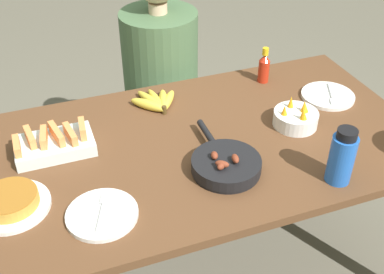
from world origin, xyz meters
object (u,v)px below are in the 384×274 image
object	(u,v)px
skillet	(226,165)
empty_plate_near_front	(328,96)
frittata_plate_center	(11,202)
hot_sauce_bottle	(264,67)
banana_bunch	(157,102)
melon_tray	(54,144)
person_figure	(162,102)
fruit_bowl_citrus	(296,118)
water_bottle	(342,157)
empty_plate_far_left	(102,214)

from	to	relation	value
skillet	empty_plate_near_front	world-z (taller)	skillet
frittata_plate_center	empty_plate_near_front	size ratio (longest dim) A/B	1.08
skillet	hot_sauce_bottle	distance (m)	0.67
banana_bunch	hot_sauce_bottle	distance (m)	0.52
melon_tray	frittata_plate_center	bearing A→B (deg)	-123.70
melon_tray	empty_plate_near_front	size ratio (longest dim) A/B	1.24
banana_bunch	person_figure	xyz separation A→B (m)	(0.14, 0.41, -0.28)
banana_bunch	person_figure	size ratio (longest dim) A/B	0.18
empty_plate_near_front	melon_tray	bearing A→B (deg)	178.76
frittata_plate_center	fruit_bowl_citrus	world-z (taller)	fruit_bowl_citrus
water_bottle	person_figure	distance (m)	1.18
skillet	fruit_bowl_citrus	world-z (taller)	fruit_bowl_citrus
fruit_bowl_citrus	person_figure	size ratio (longest dim) A/B	0.14
skillet	fruit_bowl_citrus	xyz separation A→B (m)	(0.37, 0.16, 0.01)
empty_plate_far_left	water_bottle	world-z (taller)	water_bottle
water_bottle	person_figure	xyz separation A→B (m)	(-0.30, 1.09, -0.36)
empty_plate_far_left	melon_tray	bearing A→B (deg)	103.45
empty_plate_far_left	water_bottle	xyz separation A→B (m)	(0.80, -0.11, 0.09)
empty_plate_far_left	person_figure	size ratio (longest dim) A/B	0.18
melon_tray	empty_plate_near_front	world-z (taller)	melon_tray
banana_bunch	skillet	bearing A→B (deg)	-78.65
melon_tray	hot_sauce_bottle	xyz separation A→B (m)	(0.96, 0.20, 0.04)
banana_bunch	water_bottle	world-z (taller)	water_bottle
skillet	water_bottle	world-z (taller)	water_bottle
banana_bunch	water_bottle	size ratio (longest dim) A/B	1.08
melon_tray	water_bottle	size ratio (longest dim) A/B	1.36
frittata_plate_center	empty_plate_far_left	world-z (taller)	frittata_plate_center
banana_bunch	fruit_bowl_citrus	xyz separation A→B (m)	(0.47, -0.33, 0.02)
frittata_plate_center	melon_tray	bearing A→B (deg)	56.30
empty_plate_far_left	hot_sauce_bottle	size ratio (longest dim) A/B	1.38
banana_bunch	water_bottle	distance (m)	0.81
melon_tray	person_figure	distance (m)	0.88
skillet	empty_plate_near_front	xyz separation A→B (m)	(0.62, 0.30, -0.02)
frittata_plate_center	water_bottle	world-z (taller)	water_bottle
melon_tray	water_bottle	bearing A→B (deg)	-29.33
person_figure	fruit_bowl_citrus	bearing A→B (deg)	-65.88
empty_plate_near_front	water_bottle	bearing A→B (deg)	-119.98
banana_bunch	frittata_plate_center	size ratio (longest dim) A/B	0.91
banana_bunch	skillet	distance (m)	0.51
empty_plate_near_front	hot_sauce_bottle	size ratio (longest dim) A/B	1.38
banana_bunch	hot_sauce_bottle	xyz separation A→B (m)	(0.52, 0.03, 0.05)
frittata_plate_center	water_bottle	xyz separation A→B (m)	(1.06, -0.24, 0.07)
person_figure	skillet	bearing A→B (deg)	-92.59
empty_plate_far_left	hot_sauce_bottle	bearing A→B (deg)	34.39
water_bottle	melon_tray	bearing A→B (deg)	150.67
frittata_plate_center	water_bottle	bearing A→B (deg)	-12.99
empty_plate_near_front	water_bottle	size ratio (longest dim) A/B	1.10
skillet	hot_sauce_bottle	xyz separation A→B (m)	(0.42, 0.53, 0.04)
frittata_plate_center	banana_bunch	bearing A→B (deg)	34.65
empty_plate_far_left	banana_bunch	bearing A→B (deg)	57.92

